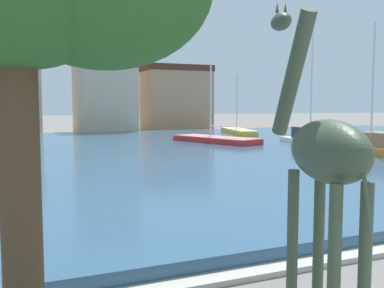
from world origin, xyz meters
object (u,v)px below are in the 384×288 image
sailboat_white (310,141)px  giraffe_statue (323,157)px  sailboat_orange (370,151)px  sailboat_red (209,141)px  sailboat_yellow (236,133)px

sailboat_white → giraffe_statue: bearing=-128.0°
sailboat_orange → sailboat_red: bearing=112.8°
sailboat_orange → sailboat_yellow: 20.42m
sailboat_orange → sailboat_yellow: sailboat_orange is taller
sailboat_white → sailboat_red: bearing=144.1°
giraffe_statue → sailboat_white: sailboat_white is taller
giraffe_statue → sailboat_orange: size_ratio=0.60×
sailboat_orange → sailboat_white: bearing=79.5°
sailboat_yellow → sailboat_white: 13.03m
giraffe_statue → sailboat_orange: 21.57m
giraffe_statue → sailboat_red: sailboat_red is taller
giraffe_statue → sailboat_yellow: sailboat_yellow is taller
sailboat_orange → sailboat_red: 12.90m
giraffe_statue → sailboat_yellow: 39.28m
sailboat_yellow → sailboat_red: bearing=-130.3°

